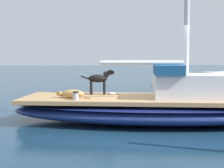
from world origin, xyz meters
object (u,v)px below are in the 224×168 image
Objects in this scene: dog_black at (99,79)px; moored_boat_port_side at (217,83)px; dog_tan at (72,94)px; coiled_rope at (114,93)px; deck_winch at (76,96)px; sailboat_main at (150,109)px.

moored_boat_port_side is (-5.29, 5.73, -0.58)m from dog_black.
dog_tan is 1.38m from coiled_rope.
dog_black is at bearing 135.53° from dog_tan.
deck_winch is (1.12, -0.64, -0.32)m from dog_black.
coiled_rope is at bearing 136.82° from deck_winch.
dog_tan is (0.02, -2.03, 0.43)m from sailboat_main.
sailboat_main is 1.66m from dog_black.
sailboat_main is 7.50m from moored_boat_port_side.
dog_tan is at bearing -44.47° from dog_black.
dog_tan is 0.97× the size of dog_black.
deck_winch is at bearing -43.18° from coiled_rope.
coiled_rope is (-0.73, -0.88, 0.35)m from sailboat_main.
moored_boat_port_side is at bearing 133.08° from dog_tan.
dog_black is 0.57m from coiled_rope.
deck_winch is at bearing -29.79° from dog_black.
coiled_rope is at bearing -129.88° from sailboat_main.
deck_winch is (0.36, 0.11, -0.01)m from dog_tan.
moored_boat_port_side reaches higher than deck_winch.
sailboat_main is at bearing 90.59° from dog_tan.
deck_winch is 0.03× the size of moored_boat_port_side.
moored_boat_port_side is (-6.03, 4.45, 0.17)m from sailboat_main.
dog_black is at bearing -91.01° from coiled_rope.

